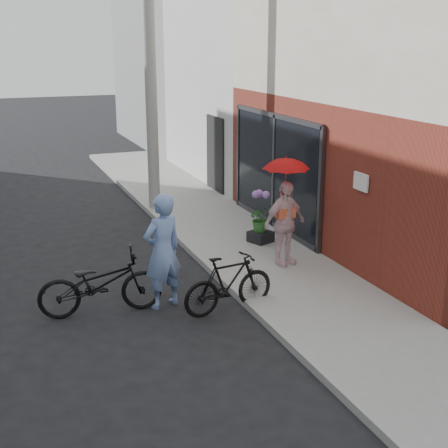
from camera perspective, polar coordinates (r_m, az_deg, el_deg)
ground at (r=9.93m, az=-3.10°, el=-8.18°), size 80.00×80.00×0.00m
sidewalk at (r=12.36m, az=3.17°, el=-2.79°), size 2.20×24.00×0.12m
curb at (r=11.94m, az=-1.91°, el=-3.48°), size 0.12×24.00×0.12m
plaster_building at (r=20.24m, az=8.34°, el=14.57°), size 8.00×6.00×7.00m
east_building_far at (r=26.54m, az=0.57°, el=15.18°), size 8.00×8.00×7.00m
utility_pole at (r=15.10m, az=-6.76°, el=13.99°), size 0.28×0.28×7.00m
officer at (r=9.88m, az=-5.63°, el=-2.51°), size 0.79×0.64×1.87m
bike_left at (r=9.92m, az=-11.22°, el=-5.34°), size 1.98×0.83×1.01m
bike_right at (r=9.82m, az=0.44°, el=-5.46°), size 1.61×0.65×0.94m
kimono_woman at (r=11.47m, az=5.55°, el=0.06°), size 0.99×0.60×1.58m
parasol at (r=11.20m, az=5.71°, el=5.66°), size 0.80×0.80×0.71m
planter at (r=12.90m, az=3.36°, el=-1.16°), size 0.54×0.54×0.22m
potted_plant at (r=12.79m, az=3.39°, el=0.51°), size 0.50×0.44×0.56m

